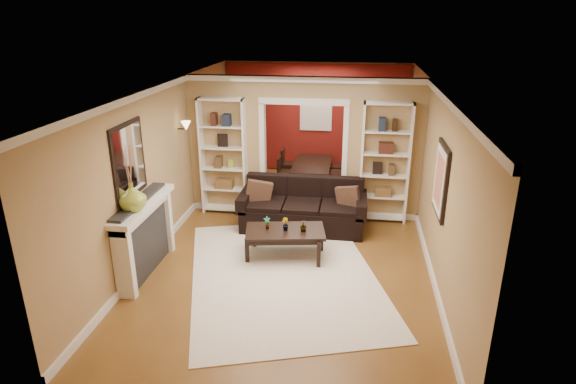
% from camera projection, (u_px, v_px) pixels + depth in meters
% --- Properties ---
extents(floor, '(8.00, 8.00, 0.00)m').
position_uv_depth(floor, '(295.00, 238.00, 8.62)').
color(floor, brown).
rests_on(floor, ground).
extents(ceiling, '(8.00, 8.00, 0.00)m').
position_uv_depth(ceiling, '(296.00, 85.00, 7.68)').
color(ceiling, white).
rests_on(ceiling, ground).
extents(wall_back, '(8.00, 0.00, 8.00)m').
position_uv_depth(wall_back, '(316.00, 118.00, 11.86)').
color(wall_back, tan).
rests_on(wall_back, ground).
extents(wall_front, '(8.00, 0.00, 8.00)m').
position_uv_depth(wall_front, '(241.00, 294.00, 4.44)').
color(wall_front, tan).
rests_on(wall_front, ground).
extents(wall_left, '(0.00, 8.00, 8.00)m').
position_uv_depth(wall_left, '(169.00, 161.00, 8.45)').
color(wall_left, tan).
rests_on(wall_left, ground).
extents(wall_right, '(0.00, 8.00, 8.00)m').
position_uv_depth(wall_right, '(432.00, 172.00, 7.86)').
color(wall_right, tan).
rests_on(wall_right, ground).
extents(partition_wall, '(4.50, 0.15, 2.70)m').
position_uv_depth(partition_wall, '(304.00, 148.00, 9.27)').
color(partition_wall, tan).
rests_on(partition_wall, floor).
extents(red_back_panel, '(4.44, 0.04, 2.64)m').
position_uv_depth(red_back_panel, '(316.00, 120.00, 11.85)').
color(red_back_panel, maroon).
rests_on(red_back_panel, floor).
extents(dining_window, '(0.78, 0.03, 0.98)m').
position_uv_depth(dining_window, '(316.00, 111.00, 11.73)').
color(dining_window, '#8CA5CC').
rests_on(dining_window, wall_back).
extents(area_rug, '(3.77, 4.49, 0.01)m').
position_uv_depth(area_rug, '(283.00, 274.00, 7.42)').
color(area_rug, white).
rests_on(area_rug, floor).
extents(sofa, '(2.33, 1.01, 0.91)m').
position_uv_depth(sofa, '(303.00, 205.00, 8.87)').
color(sofa, black).
rests_on(sofa, floor).
extents(pillow_left, '(0.49, 0.26, 0.47)m').
position_uv_depth(pillow_left, '(258.00, 192.00, 8.88)').
color(pillow_left, brown).
rests_on(pillow_left, sofa).
extents(pillow_right, '(0.43, 0.25, 0.42)m').
position_uv_depth(pillow_right, '(348.00, 198.00, 8.68)').
color(pillow_right, brown).
rests_on(pillow_right, sofa).
extents(coffee_table, '(1.37, 0.89, 0.48)m').
position_uv_depth(coffee_table, '(285.00, 243.00, 7.89)').
color(coffee_table, black).
rests_on(coffee_table, floor).
extents(plant_left, '(0.13, 0.12, 0.21)m').
position_uv_depth(plant_left, '(267.00, 223.00, 7.80)').
color(plant_left, '#336626').
rests_on(plant_left, coffee_table).
extents(plant_center, '(0.15, 0.15, 0.21)m').
position_uv_depth(plant_center, '(285.00, 224.00, 7.76)').
color(plant_center, '#336626').
rests_on(plant_center, coffee_table).
extents(plant_right, '(0.13, 0.13, 0.20)m').
position_uv_depth(plant_right, '(303.00, 226.00, 7.73)').
color(plant_right, '#336626').
rests_on(plant_right, coffee_table).
extents(bookshelf_left, '(0.90, 0.30, 2.30)m').
position_uv_depth(bookshelf_left, '(224.00, 157.00, 9.38)').
color(bookshelf_left, white).
rests_on(bookshelf_left, floor).
extents(bookshelf_right, '(0.90, 0.30, 2.30)m').
position_uv_depth(bookshelf_right, '(385.00, 164.00, 8.97)').
color(bookshelf_right, white).
rests_on(bookshelf_right, floor).
extents(fireplace, '(0.32, 1.70, 1.16)m').
position_uv_depth(fireplace, '(147.00, 238.00, 7.31)').
color(fireplace, white).
rests_on(fireplace, floor).
extents(vase, '(0.42, 0.42, 0.41)m').
position_uv_depth(vase, '(132.00, 197.00, 6.75)').
color(vase, '#94AD37').
rests_on(vase, fireplace).
extents(mirror, '(0.03, 0.95, 1.10)m').
position_uv_depth(mirror, '(129.00, 161.00, 6.90)').
color(mirror, silver).
rests_on(mirror, wall_left).
extents(wall_sconce, '(0.18, 0.18, 0.22)m').
position_uv_depth(wall_sconce, '(183.00, 127.00, 8.78)').
color(wall_sconce, '#FFE0A5').
rests_on(wall_sconce, wall_left).
extents(framed_art, '(0.04, 0.85, 1.05)m').
position_uv_depth(framed_art, '(440.00, 180.00, 6.86)').
color(framed_art, black).
rests_on(framed_art, wall_right).
extents(dining_table, '(1.54, 0.86, 0.54)m').
position_uv_depth(dining_table, '(313.00, 174.00, 11.17)').
color(dining_table, black).
rests_on(dining_table, floor).
extents(dining_chair_nw, '(0.40, 0.40, 0.76)m').
position_uv_depth(dining_chair_nw, '(288.00, 173.00, 10.92)').
color(dining_chair_nw, black).
rests_on(dining_chair_nw, floor).
extents(dining_chair_ne, '(0.50, 0.50, 0.84)m').
position_uv_depth(dining_chair_ne, '(337.00, 173.00, 10.76)').
color(dining_chair_ne, black).
rests_on(dining_chair_ne, floor).
extents(dining_chair_sw, '(0.43, 0.43, 0.79)m').
position_uv_depth(dining_chair_sw, '(292.00, 164.00, 11.47)').
color(dining_chair_sw, black).
rests_on(dining_chair_sw, floor).
extents(dining_chair_se, '(0.45, 0.45, 0.78)m').
position_uv_depth(dining_chair_se, '(338.00, 167.00, 11.33)').
color(dining_chair_se, black).
rests_on(dining_chair_se, floor).
extents(chandelier, '(0.50, 0.50, 0.30)m').
position_uv_depth(chandelier, '(312.00, 100.00, 10.42)').
color(chandelier, '#302215').
rests_on(chandelier, ceiling).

